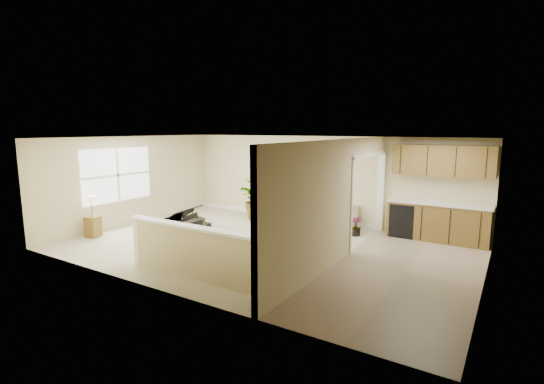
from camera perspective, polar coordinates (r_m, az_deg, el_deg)
The scene contains 20 objects.
floor at distance 9.21m, azimuth -1.20°, elevation -7.96°, with size 9.00×9.00×0.00m, color #BCB592.
back_wall at distance 11.52m, azimuth 6.97°, elevation 1.81°, with size 9.00×0.04×2.50m, color beige.
front_wall at distance 6.66m, azimuth -15.52°, elevation -3.85°, with size 9.00×0.04×2.50m, color beige.
left_wall at distance 11.97m, azimuth -19.58°, elevation 1.62°, with size 0.04×6.00×2.50m, color beige.
right_wall at distance 7.51m, azimuth 28.92°, elevation -3.21°, with size 0.04×6.00×2.50m, color beige.
ceiling at distance 8.80m, azimuth -1.25°, elevation 7.79°, with size 9.00×6.00×0.04m, color beige.
kitchen_vinyl at distance 8.02m, azimuth 18.38°, elevation -11.05°, with size 2.70×6.00×0.01m, color tan.
interior_partition at distance 8.33m, azimuth 10.18°, elevation -1.30°, with size 0.18×5.99×2.50m.
pony_half_wall at distance 7.28m, azimuth -10.77°, elevation -8.54°, with size 3.42×0.22×1.00m.
left_window at distance 11.63m, azimuth -21.51°, elevation 2.30°, with size 0.05×2.15×1.45m, color white.
wall_art_left at distance 11.87m, azimuth 2.79°, elevation 4.52°, with size 0.48×0.04×0.58m.
wall_mirror at distance 11.31m, azimuth 8.35°, elevation 4.45°, with size 0.55×0.04×0.55m.
kitchen_cabinets at distance 10.39m, azimuth 22.44°, elevation -1.74°, with size 2.36×0.65×2.33m.
piano at distance 10.90m, azimuth -13.74°, elevation -2.24°, with size 1.94×1.99×1.45m.
piano_bench at distance 9.85m, azimuth -12.33°, elevation -5.55°, with size 0.37×0.73×0.49m, color black.
loveseat at distance 10.94m, azimuth 8.77°, elevation -3.65°, with size 1.64×1.20×0.80m.
accent_table at distance 11.72m, azimuth 0.51°, elevation -1.88°, with size 0.50×0.50×0.72m.
palm_plant at distance 11.76m, azimuth -1.94°, elevation -1.12°, with size 1.31×1.20×1.25m.
small_plant at distance 10.33m, azimuth 12.00°, elevation -5.08°, with size 0.30×0.30×0.48m.
lamp_stand at distance 10.93m, azimuth -24.55°, elevation -3.67°, with size 0.37×0.37×1.04m.
Camera 1 is at (4.82, -7.36, 2.71)m, focal length 26.00 mm.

